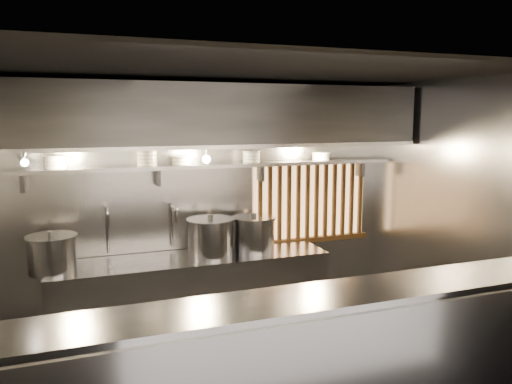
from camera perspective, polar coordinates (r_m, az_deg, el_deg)
floor at (r=4.95m, az=-0.41°, el=-20.66°), size 4.50×4.50×0.00m
ceiling at (r=4.33m, az=-0.45°, el=13.67°), size 4.50×4.50×0.00m
wall_back at (r=5.84m, az=-5.39°, el=-1.48°), size 4.50×0.00×4.50m
wall_right at (r=5.59m, az=21.86°, el=-2.52°), size 0.00×3.00×3.00m
serving_counter at (r=3.89m, az=4.65°, el=-19.79°), size 4.50×0.56×1.13m
cooking_bench at (r=5.67m, az=-7.27°, el=-11.78°), size 3.00×0.70×0.90m
bowl_shelf at (r=5.60m, az=-4.99°, el=3.05°), size 4.40×0.34×0.04m
exhaust_hood at (r=5.36m, az=-4.44°, el=8.64°), size 4.40×0.81×0.65m
wood_screen at (r=6.25m, az=6.32°, el=-1.02°), size 1.56×0.09×1.04m
faucet_left at (r=5.55m, az=-16.59°, el=-3.31°), size 0.04×0.30×0.50m
faucet_right at (r=5.63m, az=-9.46°, el=-2.90°), size 0.04×0.30×0.50m
heat_lamp at (r=4.95m, az=-25.27°, el=3.72°), size 0.25×0.35×0.20m
pendant_bulb at (r=5.45m, az=-5.69°, el=3.76°), size 0.09×0.09×0.19m
stock_pot_left at (r=5.32m, az=-22.26°, el=-6.54°), size 0.50×0.50×0.41m
stock_pot_mid at (r=5.51m, az=-5.21°, el=-5.17°), size 0.55×0.55×0.46m
stock_pot_right at (r=5.70m, az=-0.25°, el=-4.76°), size 0.57×0.57×0.44m
bowl_stack_0 at (r=5.41m, az=-21.98°, el=3.18°), size 0.24×0.24×0.13m
bowl_stack_1 at (r=5.45m, az=-12.36°, el=3.84°), size 0.22×0.22×0.17m
bowl_stack_2 at (r=5.52m, az=-8.54°, el=3.61°), size 0.22×0.22×0.09m
bowl_stack_3 at (r=5.73m, az=-0.53°, el=4.07°), size 0.21×0.21×0.13m
bowl_stack_4 at (r=6.09m, az=7.43°, el=4.09°), size 0.22×0.22×0.09m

